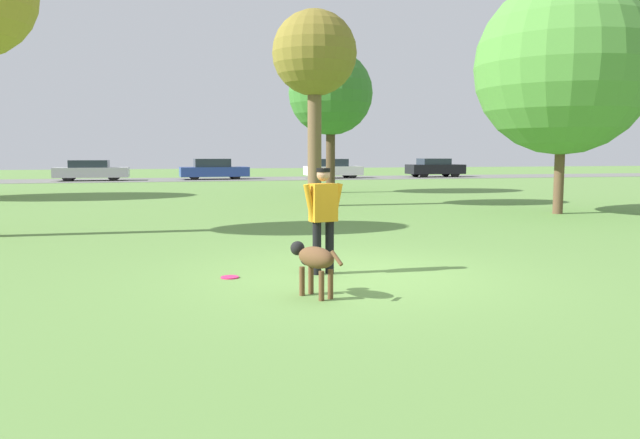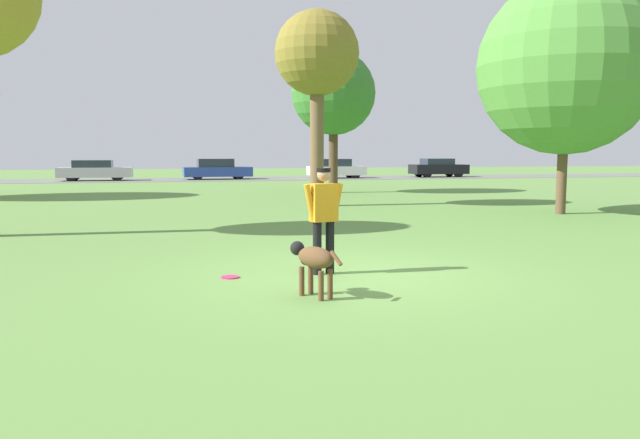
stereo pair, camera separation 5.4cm
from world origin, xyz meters
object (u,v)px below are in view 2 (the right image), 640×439
dog (313,260)px  tree_mid_center (317,56)px  parked_car_white (336,169)px  tree_near_right (566,67)px  parked_car_blue (217,169)px  person (324,212)px  parked_car_black (438,168)px  parked_car_silver (95,170)px  frisbee (230,277)px  tree_far_right (333,93)px

dog → tree_mid_center: bearing=-40.9°
dog → parked_car_white: size_ratio=0.23×
tree_near_right → parked_car_blue: tree_near_right is taller
person → parked_car_black: size_ratio=0.39×
person → parked_car_white: 33.90m
person → dog: (-0.48, -1.39, -0.45)m
parked_car_white → tree_mid_center: bearing=-106.9°
parked_car_silver → parked_car_blue: parked_car_blue is taller
frisbee → parked_car_black: size_ratio=0.07×
tree_near_right → person: bearing=-141.5°
tree_far_right → tree_near_right: bearing=-69.6°
frisbee → parked_car_black: bearing=61.0°
tree_near_right → parked_car_black: 27.05m
parked_car_white → frisbee: bearing=-107.8°
frisbee → parked_car_black: parked_car_black is taller
parked_car_blue → parked_car_white: size_ratio=1.17×
frisbee → parked_car_blue: bearing=85.9°
person → parked_car_blue: bearing=76.1°
tree_far_right → tree_mid_center: 6.94m
person → parked_car_silver: size_ratio=0.35×
parked_car_white → parked_car_black: parked_car_black is taller
frisbee → parked_car_blue: size_ratio=0.06×
parked_car_black → tree_far_right: bearing=-127.7°
frisbee → tree_far_right: tree_far_right is taller
tree_far_right → parked_car_silver: 19.04m
tree_near_right → parked_car_silver: bearing=121.6°
parked_car_black → frisbee: bearing=-118.2°
person → dog: 1.54m
dog → tree_mid_center: size_ratio=0.14×
tree_near_right → tree_mid_center: tree_near_right is taller
person → tree_mid_center: tree_mid_center is taller
parked_car_silver → parked_car_black: bearing=1.4°
tree_near_right → tree_mid_center: size_ratio=1.05×
parked_car_blue → parked_car_black: bearing=-2.4°
tree_mid_center → dog: bearing=-103.7°
dog → parked_car_silver: parked_car_silver is taller
frisbee → parked_car_blue: (2.35, 32.80, 0.65)m
person → tree_near_right: bearing=26.3°
parked_car_black → parked_car_silver: bearing=-178.7°
parked_car_blue → parked_car_black: 15.80m
tree_mid_center → parked_car_white: size_ratio=1.68×
frisbee → parked_car_black: (18.15, 32.76, 0.67)m
tree_near_right → tree_far_right: bearing=110.4°
tree_near_right → parked_car_black: bearing=73.1°
dog → tree_near_right: size_ratio=0.13×
tree_far_right → tree_near_right: size_ratio=0.92×
tree_far_right → parked_car_white: size_ratio=1.63×
tree_near_right → tree_mid_center: 7.69m
dog → parked_car_blue: 34.26m
dog → tree_mid_center: 13.95m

